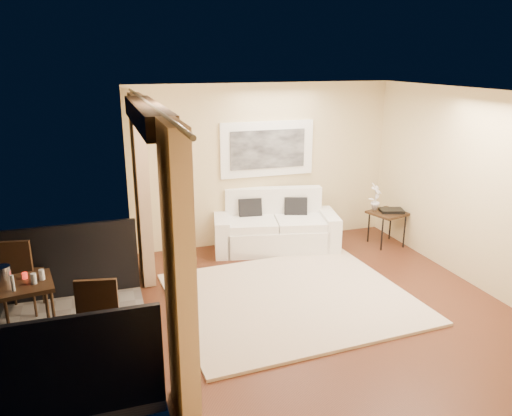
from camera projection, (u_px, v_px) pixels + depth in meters
name	position (u px, v px, depth m)	size (l,w,h in m)	color
floor	(324.00, 303.00, 6.53)	(5.00, 5.00, 0.00)	#522818
room_shell	(147.00, 115.00, 5.17)	(5.00, 6.40, 5.00)	white
balcony	(52.00, 333.00, 5.50)	(1.81, 2.60, 1.17)	#605B56
curtains	(156.00, 222.00, 5.52)	(0.16, 4.80, 2.64)	tan
artwork	(267.00, 149.00, 8.32)	(1.62, 0.07, 0.92)	white
rug	(291.00, 298.00, 6.64)	(3.06, 2.66, 0.04)	beige
sofa	(275.00, 228.00, 8.36)	(2.16, 1.27, 0.97)	white
side_table	(387.00, 215.00, 8.43)	(0.66, 0.66, 0.58)	#311D10
tray	(392.00, 210.00, 8.41)	(0.38, 0.28, 0.05)	black
orchid	(376.00, 197.00, 8.46)	(0.25, 0.17, 0.47)	white
bistro_table	(23.00, 290.00, 5.48)	(0.70, 0.70, 0.72)	#311D10
balcony_chair_far	(17.00, 271.00, 6.08)	(0.51, 0.51, 1.01)	#311D10
balcony_chair_near	(97.00, 321.00, 4.99)	(0.49, 0.49, 0.97)	#311D10
ice_bucket	(3.00, 275.00, 5.42)	(0.18, 0.18, 0.20)	white
candle	(25.00, 276.00, 5.56)	(0.06, 0.06, 0.07)	red
vase	(13.00, 283.00, 5.25)	(0.04, 0.04, 0.18)	silver
glass_a	(34.00, 279.00, 5.43)	(0.06, 0.06, 0.12)	silver
glass_b	(42.00, 275.00, 5.53)	(0.06, 0.06, 0.12)	silver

